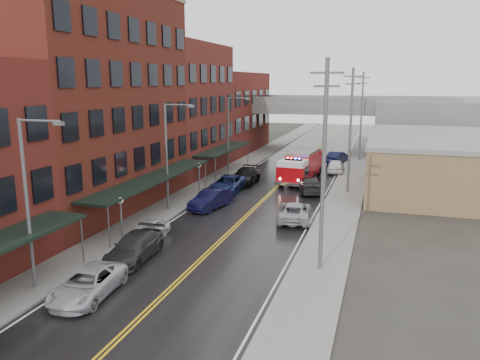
# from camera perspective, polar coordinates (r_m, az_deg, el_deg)

# --- Properties ---
(road) EXTENTS (11.00, 160.00, 0.02)m
(road) POSITION_cam_1_polar(r_m,az_deg,el_deg) (43.34, 2.90, -2.41)
(road) COLOR black
(road) RESTS_ON ground
(sidewalk_left) EXTENTS (3.00, 160.00, 0.15)m
(sidewalk_left) POSITION_cam_1_polar(r_m,az_deg,el_deg) (45.61, -6.03, -1.65)
(sidewalk_left) COLOR slate
(sidewalk_left) RESTS_ON ground
(sidewalk_right) EXTENTS (3.00, 160.00, 0.15)m
(sidewalk_right) POSITION_cam_1_polar(r_m,az_deg,el_deg) (42.19, 12.56, -3.00)
(sidewalk_right) COLOR slate
(sidewalk_right) RESTS_ON ground
(curb_left) EXTENTS (0.30, 160.00, 0.15)m
(curb_left) POSITION_cam_1_polar(r_m,az_deg,el_deg) (45.00, -4.09, -1.80)
(curb_left) COLOR gray
(curb_left) RESTS_ON ground
(curb_right) EXTENTS (0.30, 160.00, 0.15)m
(curb_right) POSITION_cam_1_polar(r_m,az_deg,el_deg) (42.34, 10.33, -2.85)
(curb_right) COLOR gray
(curb_right) RESTS_ON ground
(brick_building_b) EXTENTS (9.00, 20.00, 18.00)m
(brick_building_b) POSITION_cam_1_polar(r_m,az_deg,el_deg) (41.17, -18.03, 8.94)
(brick_building_b) COLOR #541816
(brick_building_b) RESTS_ON ground
(brick_building_c) EXTENTS (9.00, 15.00, 15.00)m
(brick_building_c) POSITION_cam_1_polar(r_m,az_deg,el_deg) (56.47, -7.63, 8.56)
(brick_building_c) COLOR maroon
(brick_building_c) RESTS_ON ground
(brick_building_far) EXTENTS (9.00, 20.00, 12.00)m
(brick_building_far) POSITION_cam_1_polar(r_m,az_deg,el_deg) (72.79, -1.79, 8.22)
(brick_building_far) COLOR maroon
(brick_building_far) RESTS_ON ground
(tan_building) EXTENTS (14.00, 22.00, 5.00)m
(tan_building) POSITION_cam_1_polar(r_m,az_deg,el_deg) (51.68, 23.29, 1.79)
(tan_building) COLOR #8F714D
(tan_building) RESTS_ON ground
(right_far_block) EXTENTS (18.00, 30.00, 8.00)m
(right_far_block) POSITION_cam_1_polar(r_m,az_deg,el_deg) (81.35, 22.70, 6.29)
(right_far_block) COLOR slate
(right_far_block) RESTS_ON ground
(awning_1) EXTENTS (2.60, 18.00, 3.09)m
(awning_1) POSITION_cam_1_polar(r_m,az_deg,el_deg) (38.89, -10.43, 0.24)
(awning_1) COLOR black
(awning_1) RESTS_ON ground
(awning_2) EXTENTS (2.60, 13.00, 3.09)m
(awning_2) POSITION_cam_1_polar(r_m,az_deg,el_deg) (54.75, -1.96, 3.80)
(awning_2) COLOR black
(awning_2) RESTS_ON ground
(globe_lamp_1) EXTENTS (0.44, 0.44, 3.12)m
(globe_lamp_1) POSITION_cam_1_polar(r_m,az_deg,el_deg) (32.60, -14.34, -3.44)
(globe_lamp_1) COLOR #59595B
(globe_lamp_1) RESTS_ON ground
(globe_lamp_2) EXTENTS (0.44, 0.44, 3.12)m
(globe_lamp_2) POSITION_cam_1_polar(r_m,az_deg,el_deg) (44.79, -5.03, 1.05)
(globe_lamp_2) COLOR #59595B
(globe_lamp_2) RESTS_ON ground
(street_lamp_0) EXTENTS (2.64, 0.22, 9.00)m
(street_lamp_0) POSITION_cam_1_polar(r_m,az_deg,el_deg) (25.78, -24.21, -1.61)
(street_lamp_0) COLOR #59595B
(street_lamp_0) RESTS_ON ground
(street_lamp_1) EXTENTS (2.64, 0.22, 9.00)m
(street_lamp_1) POSITION_cam_1_polar(r_m,az_deg,el_deg) (38.97, -8.64, 3.61)
(street_lamp_1) COLOR #59595B
(street_lamp_1) RESTS_ON ground
(street_lamp_2) EXTENTS (2.64, 0.22, 9.00)m
(street_lamp_2) POSITION_cam_1_polar(r_m,az_deg,el_deg) (53.71, -1.20, 6.01)
(street_lamp_2) COLOR #59595B
(street_lamp_2) RESTS_ON ground
(utility_pole_0) EXTENTS (1.80, 0.24, 12.00)m
(utility_pole_0) POSITION_cam_1_polar(r_m,az_deg,el_deg) (26.27, 10.17, 2.00)
(utility_pole_0) COLOR #59595B
(utility_pole_0) RESTS_ON ground
(utility_pole_1) EXTENTS (1.80, 0.24, 12.00)m
(utility_pole_1) POSITION_cam_1_polar(r_m,az_deg,el_deg) (46.02, 13.32, 6.09)
(utility_pole_1) COLOR #59595B
(utility_pole_1) RESTS_ON ground
(utility_pole_2) EXTENTS (1.80, 0.24, 12.00)m
(utility_pole_2) POSITION_cam_1_polar(r_m,az_deg,el_deg) (65.92, 14.59, 7.72)
(utility_pole_2) COLOR #59595B
(utility_pole_2) RESTS_ON ground
(overpass) EXTENTS (40.00, 10.00, 7.50)m
(overpass) POSITION_cam_1_polar(r_m,az_deg,el_deg) (73.58, 9.19, 8.10)
(overpass) COLOR slate
(overpass) RESTS_ON ground
(fire_truck) EXTENTS (4.16, 9.10, 3.25)m
(fire_truck) POSITION_cam_1_polar(r_m,az_deg,el_deg) (51.31, 7.39, 1.77)
(fire_truck) COLOR #A6070D
(fire_truck) RESTS_ON ground
(parked_car_left_2) EXTENTS (2.77, 5.25, 1.41)m
(parked_car_left_2) POSITION_cam_1_polar(r_m,az_deg,el_deg) (25.46, -18.06, -11.95)
(parked_car_left_2) COLOR #B1B3B9
(parked_car_left_2) RESTS_ON ground
(parked_car_left_3) EXTENTS (2.47, 5.46, 1.55)m
(parked_car_left_3) POSITION_cam_1_polar(r_m,az_deg,el_deg) (29.74, -12.71, -7.96)
(parked_car_left_3) COLOR #28272A
(parked_car_left_3) RESTS_ON ground
(parked_car_left_4) EXTENTS (2.32, 4.23, 1.36)m
(parked_car_left_4) POSITION_cam_1_polar(r_m,az_deg,el_deg) (33.04, -11.39, -6.04)
(parked_car_left_4) COLOR beige
(parked_car_left_4) RESTS_ON ground
(parked_car_left_5) EXTENTS (2.67, 5.19, 1.63)m
(parked_car_left_5) POSITION_cam_1_polar(r_m,az_deg,el_deg) (40.20, -3.60, -2.38)
(parked_car_left_5) COLOR black
(parked_car_left_5) RESTS_ON ground
(parked_car_left_6) EXTENTS (2.79, 5.78, 1.59)m
(parked_car_left_6) POSITION_cam_1_polar(r_m,az_deg,el_deg) (46.24, -1.51, -0.48)
(parked_car_left_6) COLOR navy
(parked_car_left_6) RESTS_ON ground
(parked_car_left_7) EXTENTS (2.34, 5.71, 1.65)m
(parked_car_left_7) POSITION_cam_1_polar(r_m,az_deg,el_deg) (49.82, 0.63, 0.47)
(parked_car_left_7) COLOR black
(parked_car_left_7) RESTS_ON ground
(parked_car_right_0) EXTENTS (3.11, 5.58, 1.48)m
(parked_car_right_0) POSITION_cam_1_polar(r_m,az_deg,el_deg) (37.02, 6.65, -3.83)
(parked_car_right_0) COLOR #A0A2A8
(parked_car_right_0) RESTS_ON ground
(parked_car_right_1) EXTENTS (3.37, 5.70, 1.55)m
(parked_car_right_1) POSITION_cam_1_polar(r_m,az_deg,el_deg) (46.48, 8.50, -0.57)
(parked_car_right_1) COLOR black
(parked_car_right_1) RESTS_ON ground
(parked_car_right_2) EXTENTS (2.10, 4.79, 1.61)m
(parked_car_right_2) POSITION_cam_1_polar(r_m,az_deg,el_deg) (57.04, 11.59, 1.67)
(parked_car_right_2) COLOR white
(parked_car_right_2) RESTS_ON ground
(parked_car_right_3) EXTENTS (2.94, 5.02, 1.56)m
(parked_car_right_3) POSITION_cam_1_polar(r_m,az_deg,el_deg) (63.95, 11.81, 2.74)
(parked_car_right_3) COLOR black
(parked_car_right_3) RESTS_ON ground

